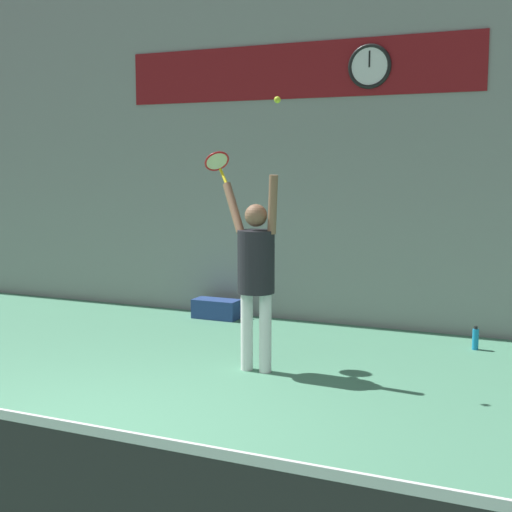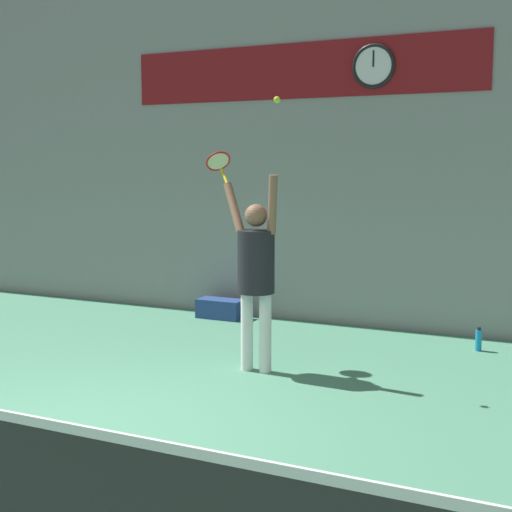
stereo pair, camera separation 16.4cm
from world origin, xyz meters
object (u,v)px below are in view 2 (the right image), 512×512
object	(u,v)px
scoreboard_clock	(374,66)
water_bottle	(479,340)
equipment_bag	(221,309)
tennis_player	(256,268)
tennis_ball	(277,100)
tennis_racket	(219,163)

from	to	relation	value
scoreboard_clock	water_bottle	world-z (taller)	scoreboard_clock
water_bottle	equipment_bag	xyz separation A→B (m)	(-3.61, 0.32, 0.01)
tennis_player	tennis_ball	distance (m)	1.73
tennis_ball	water_bottle	xyz separation A→B (m)	(1.76, 1.94, -2.69)
scoreboard_clock	equipment_bag	bearing A→B (deg)	-171.28
tennis_player	equipment_bag	distance (m)	2.86
tennis_racket	equipment_bag	bearing A→B (deg)	117.80
tennis_ball	water_bottle	size ratio (longest dim) A/B	0.24
scoreboard_clock	tennis_racket	size ratio (longest dim) A/B	1.44
scoreboard_clock	tennis_ball	xyz separation A→B (m)	(-0.24, -2.58, -0.63)
tennis_player	tennis_racket	distance (m)	1.32
scoreboard_clock	tennis_player	world-z (taller)	scoreboard_clock
tennis_racket	equipment_bag	size ratio (longest dim) A/B	0.61
tennis_player	equipment_bag	bearing A→B (deg)	125.97
scoreboard_clock	tennis_ball	bearing A→B (deg)	-95.23
tennis_player	tennis_ball	xyz separation A→B (m)	(0.27, -0.08, 1.71)
water_bottle	equipment_bag	world-z (taller)	water_bottle
water_bottle	tennis_racket	bearing A→B (deg)	-150.97
tennis_player	water_bottle	world-z (taller)	tennis_player
tennis_player	tennis_ball	size ratio (longest dim) A/B	30.95
scoreboard_clock	water_bottle	distance (m)	3.71
tennis_racket	water_bottle	world-z (taller)	tennis_racket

